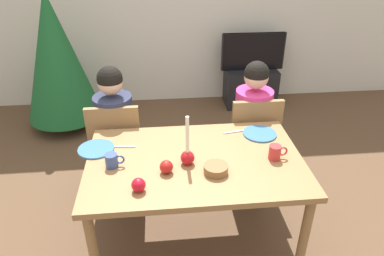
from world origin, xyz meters
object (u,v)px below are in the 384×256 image
Objects in this scene: tv at (253,52)px; chair_right at (252,138)px; christmas_tree at (56,57)px; tv_stand at (250,87)px; candle_centerpiece at (188,155)px; mug_left at (112,160)px; plate_left at (96,149)px; apple_by_left_plate at (166,167)px; person_right_child at (251,130)px; apple_near_candle at (138,185)px; plate_right at (260,134)px; chair_left at (117,145)px; person_left_child at (117,137)px; mug_right at (275,152)px; bowl_walnuts at (216,169)px; dining_table at (195,170)px.

chair_right is at bearing -103.97° from tv.
tv_stand is at bearing 9.03° from christmas_tree.
candle_centerpiece is 2.77× the size of mug_left.
apple_by_left_plate is at bearing -33.17° from plate_left.
person_right_child is 1.08m from apple_by_left_plate.
plate_left is 2.95× the size of apple_near_candle.
apple_near_candle is at bearing -147.18° from plate_right.
apple_near_candle is at bearing -76.12° from chair_left.
chair_left reaches higher than apple_by_left_plate.
chair_left is 1.55m from christmas_tree.
person_left_child is at bearing 80.01° from plate_left.
tv is 0.49× the size of christmas_tree.
person_right_child reaches higher than tv_stand.
christmas_tree is (-1.84, 1.30, 0.27)m from person_right_child.
tv is at bearing 9.05° from christmas_tree.
chair_left is 1.41× the size of tv_stand.
mug_left is (0.77, -1.97, -0.04)m from christmas_tree.
christmas_tree is 2.69m from mug_right.
christmas_tree is 2.52m from bowl_walnuts.
apple_by_left_plate is (-1.16, -2.42, 0.55)m from tv_stand.
apple_near_candle is 0.99× the size of apple_by_left_plate.
christmas_tree is at bearing 123.89° from bowl_walnuts.
dining_table is at bearing 125.82° from bowl_walnuts.
person_right_child is (1.12, 0.00, 0.00)m from person_left_child.
tv is (0.42, 1.66, 0.14)m from person_right_child.
person_left_child is 1.48× the size of tv.
person_left_child reaches higher than tv_stand.
apple_near_candle is at bearing -164.63° from bowl_walnuts.
bowl_walnuts is 0.30m from apple_by_left_plate.
chair_right reaches higher than mug_right.
apple_by_left_plate is at bearing -146.85° from dining_table.
chair_right is at bearing -90.00° from person_right_child.
tv reaches higher than plate_right.
mug_right is 0.90m from apple_near_candle.
christmas_tree is 1.88m from plate_left.
chair_left reaches higher than apple_near_candle.
plate_left is 0.83m from bowl_walnuts.
chair_left is 0.77× the size of person_right_child.
chair_right reaches higher than tv_stand.
person_left_child is at bearing 130.74° from bowl_walnuts.
mug_right is (1.17, -0.22, 0.04)m from plate_left.
chair_left is at bearing 94.40° from mug_left.
plate_right is (-0.47, -2.03, 0.05)m from tv.
christmas_tree is 4.79× the size of candle_centerpiece.
mug_left is at bearing -85.81° from person_left_child.
chair_right is 1.14× the size of tv.
chair_left is at bearing -90.00° from person_left_child.
apple_by_left_plate is (0.33, -0.10, -0.00)m from mug_left.
chair_left is 0.07m from person_left_child.
person_left_child is at bearing 103.41° from apple_near_candle.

